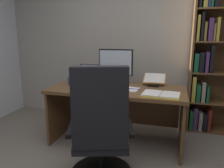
{
  "coord_description": "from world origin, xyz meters",
  "views": [
    {
      "loc": [
        0.48,
        -1.51,
        1.39
      ],
      "look_at": [
        -0.24,
        1.03,
        0.78
      ],
      "focal_mm": 35.61,
      "sensor_mm": 36.0,
      "label": 1
    }
  ],
  "objects_px": {
    "computer_mouse": "(84,87)",
    "pen": "(134,89)",
    "open_binder": "(161,94)",
    "desk": "(118,101)",
    "coffee_mug": "(71,81)",
    "reading_stand_with_book": "(154,79)",
    "office_chair": "(101,135)",
    "notepad": "(132,89)",
    "laptop": "(88,78)",
    "bookshelf": "(213,59)",
    "keyboard": "(107,89)",
    "monitor": "(116,66)"
  },
  "relations": [
    {
      "from": "computer_mouse",
      "to": "laptop",
      "type": "bearing_deg",
      "value": 104.61
    },
    {
      "from": "computer_mouse",
      "to": "keyboard",
      "type": "bearing_deg",
      "value": 0.0
    },
    {
      "from": "notepad",
      "to": "pen",
      "type": "relative_size",
      "value": 1.5
    },
    {
      "from": "reading_stand_with_book",
      "to": "coffee_mug",
      "type": "relative_size",
      "value": 2.89
    },
    {
      "from": "laptop",
      "to": "pen",
      "type": "bearing_deg",
      "value": -23.01
    },
    {
      "from": "desk",
      "to": "notepad",
      "type": "height_order",
      "value": "notepad"
    },
    {
      "from": "desk",
      "to": "pen",
      "type": "distance_m",
      "value": 0.33
    },
    {
      "from": "open_binder",
      "to": "coffee_mug",
      "type": "relative_size",
      "value": 4.18
    },
    {
      "from": "bookshelf",
      "to": "open_binder",
      "type": "xyz_separation_m",
      "value": [
        -0.63,
        -0.92,
        -0.3
      ]
    },
    {
      "from": "open_binder",
      "to": "desk",
      "type": "bearing_deg",
      "value": 158.49
    },
    {
      "from": "open_binder",
      "to": "notepad",
      "type": "relative_size",
      "value": 2.05
    },
    {
      "from": "bookshelf",
      "to": "reading_stand_with_book",
      "type": "distance_m",
      "value": 0.88
    },
    {
      "from": "computer_mouse",
      "to": "reading_stand_with_book",
      "type": "distance_m",
      "value": 0.94
    },
    {
      "from": "bookshelf",
      "to": "keyboard",
      "type": "xyz_separation_m",
      "value": [
        -1.26,
        -0.87,
        -0.3
      ]
    },
    {
      "from": "desk",
      "to": "bookshelf",
      "type": "relative_size",
      "value": 0.78
    },
    {
      "from": "computer_mouse",
      "to": "pen",
      "type": "bearing_deg",
      "value": 9.61
    },
    {
      "from": "keyboard",
      "to": "notepad",
      "type": "bearing_deg",
      "value": 19.7
    },
    {
      "from": "coffee_mug",
      "to": "reading_stand_with_book",
      "type": "bearing_deg",
      "value": 16.37
    },
    {
      "from": "bookshelf",
      "to": "office_chair",
      "type": "relative_size",
      "value": 1.89
    },
    {
      "from": "bookshelf",
      "to": "computer_mouse",
      "type": "distance_m",
      "value": 1.81
    },
    {
      "from": "desk",
      "to": "coffee_mug",
      "type": "distance_m",
      "value": 0.68
    },
    {
      "from": "office_chair",
      "to": "keyboard",
      "type": "distance_m",
      "value": 0.73
    },
    {
      "from": "reading_stand_with_book",
      "to": "laptop",
      "type": "bearing_deg",
      "value": -175.75
    },
    {
      "from": "office_chair",
      "to": "computer_mouse",
      "type": "xyz_separation_m",
      "value": [
        -0.44,
        0.67,
        0.27
      ]
    },
    {
      "from": "laptop",
      "to": "pen",
      "type": "distance_m",
      "value": 0.78
    },
    {
      "from": "reading_stand_with_book",
      "to": "pen",
      "type": "xyz_separation_m",
      "value": [
        -0.2,
        -0.37,
        -0.05
      ]
    },
    {
      "from": "bookshelf",
      "to": "reading_stand_with_book",
      "type": "xyz_separation_m",
      "value": [
        -0.75,
        -0.4,
        -0.25
      ]
    },
    {
      "from": "computer_mouse",
      "to": "pen",
      "type": "height_order",
      "value": "computer_mouse"
    },
    {
      "from": "bookshelf",
      "to": "laptop",
      "type": "xyz_separation_m",
      "value": [
        -1.67,
        -0.46,
        -0.26
      ]
    },
    {
      "from": "monitor",
      "to": "keyboard",
      "type": "distance_m",
      "value": 0.46
    },
    {
      "from": "notepad",
      "to": "coffee_mug",
      "type": "xyz_separation_m",
      "value": [
        -0.83,
        0.06,
        0.05
      ]
    },
    {
      "from": "monitor",
      "to": "pen",
      "type": "height_order",
      "value": "monitor"
    },
    {
      "from": "pen",
      "to": "keyboard",
      "type": "bearing_deg",
      "value": -161.49
    },
    {
      "from": "pen",
      "to": "coffee_mug",
      "type": "xyz_separation_m",
      "value": [
        -0.85,
        0.06,
        0.04
      ]
    },
    {
      "from": "computer_mouse",
      "to": "pen",
      "type": "xyz_separation_m",
      "value": [
        0.61,
        0.1,
        -0.01
      ]
    },
    {
      "from": "laptop",
      "to": "notepad",
      "type": "relative_size",
      "value": 1.53
    },
    {
      "from": "bookshelf",
      "to": "reading_stand_with_book",
      "type": "height_order",
      "value": "bookshelf"
    },
    {
      "from": "laptop",
      "to": "computer_mouse",
      "type": "height_order",
      "value": "laptop"
    },
    {
      "from": "open_binder",
      "to": "computer_mouse",
      "type": "bearing_deg",
      "value": -177.84
    },
    {
      "from": "reading_stand_with_book",
      "to": "open_binder",
      "type": "relative_size",
      "value": 0.69
    },
    {
      "from": "office_chair",
      "to": "open_binder",
      "type": "height_order",
      "value": "office_chair"
    },
    {
      "from": "keyboard",
      "to": "coffee_mug",
      "type": "height_order",
      "value": "coffee_mug"
    },
    {
      "from": "desk",
      "to": "open_binder",
      "type": "height_order",
      "value": "open_binder"
    },
    {
      "from": "laptop",
      "to": "pen",
      "type": "xyz_separation_m",
      "value": [
        0.71,
        -0.3,
        -0.04
      ]
    },
    {
      "from": "computer_mouse",
      "to": "notepad",
      "type": "relative_size",
      "value": 0.5
    },
    {
      "from": "keyboard",
      "to": "computer_mouse",
      "type": "bearing_deg",
      "value": 180.0
    },
    {
      "from": "coffee_mug",
      "to": "computer_mouse",
      "type": "bearing_deg",
      "value": -33.69
    },
    {
      "from": "laptop",
      "to": "notepad",
      "type": "xyz_separation_m",
      "value": [
        0.69,
        -0.3,
        -0.04
      ]
    },
    {
      "from": "monitor",
      "to": "reading_stand_with_book",
      "type": "distance_m",
      "value": 0.54
    },
    {
      "from": "pen",
      "to": "coffee_mug",
      "type": "distance_m",
      "value": 0.85
    }
  ]
}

